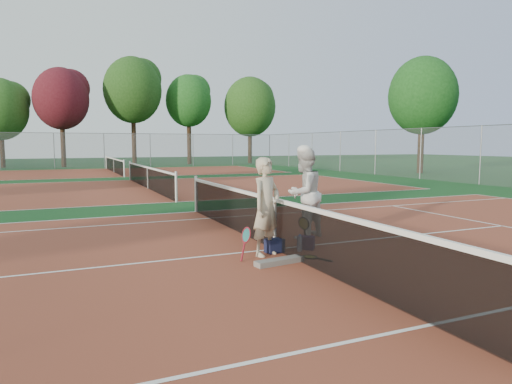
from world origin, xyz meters
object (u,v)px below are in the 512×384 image
at_px(net_main, 275,224).
at_px(player_b, 304,193).
at_px(sports_bag_purple, 306,243).
at_px(water_bottle, 300,244).
at_px(sports_bag_navy, 274,246).
at_px(racket_red, 246,244).
at_px(racket_black_held, 304,231).
at_px(racket_spare, 310,257).
at_px(player_a, 266,207).

bearing_deg(net_main, player_b, 35.42).
xyz_separation_m(sports_bag_purple, water_bottle, (-0.21, -0.13, 0.02)).
height_order(sports_bag_navy, water_bottle, water_bottle).
height_order(racket_red, water_bottle, racket_red).
bearing_deg(racket_black_held, racket_spare, 30.98).
xyz_separation_m(racket_red, racket_spare, (1.13, -0.30, -0.28)).
distance_m(player_a, racket_spare, 1.22).
bearing_deg(racket_red, water_bottle, -4.93).
bearing_deg(net_main, water_bottle, -43.72).
relative_size(player_a, racket_red, 3.10).
xyz_separation_m(racket_red, sports_bag_navy, (0.72, 0.34, -0.16)).
xyz_separation_m(net_main, sports_bag_purple, (0.58, -0.22, -0.38)).
bearing_deg(net_main, sports_bag_purple, -20.60).
height_order(racket_black_held, sports_bag_purple, racket_black_held).
bearing_deg(net_main, racket_spare, -71.17).
height_order(player_b, sports_bag_purple, player_b).
height_order(player_b, sports_bag_navy, player_b).
height_order(racket_spare, sports_bag_navy, sports_bag_navy).
height_order(net_main, water_bottle, net_main).
relative_size(player_a, racket_spare, 3.04).
height_order(player_a, racket_spare, player_a).
bearing_deg(racket_black_held, sports_bag_navy, -14.43).
distance_m(sports_bag_navy, water_bottle, 0.50).
relative_size(player_b, racket_spare, 3.31).
relative_size(racket_black_held, water_bottle, 1.94).
height_order(racket_red, racket_spare, racket_red).
xyz_separation_m(racket_spare, sports_bag_purple, (0.29, 0.64, 0.12)).
height_order(player_a, sports_bag_navy, player_a).
bearing_deg(racket_black_held, water_bottle, 16.99).
relative_size(net_main, sports_bag_purple, 34.27).
relative_size(player_b, racket_black_held, 3.40).
relative_size(racket_red, sports_bag_purple, 1.84).
bearing_deg(racket_black_held, sports_bag_purple, 32.78).
distance_m(racket_red, sports_bag_purple, 1.47).
bearing_deg(sports_bag_purple, racket_black_held, 68.64).
distance_m(racket_black_held, water_bottle, 0.57).
xyz_separation_m(player_a, racket_red, (-0.49, -0.21, -0.62)).
distance_m(racket_red, sports_bag_navy, 0.81).
xyz_separation_m(player_b, sports_bag_navy, (-1.21, -1.00, -0.86)).
distance_m(sports_bag_navy, sports_bag_purple, 0.70).
bearing_deg(water_bottle, net_main, 136.28).
relative_size(net_main, water_bottle, 36.60).
distance_m(net_main, sports_bag_purple, 0.73).
bearing_deg(racket_spare, sports_bag_navy, 7.76).
bearing_deg(sports_bag_purple, water_bottle, -148.44).
bearing_deg(player_a, water_bottle, -26.79).
xyz_separation_m(sports_bag_navy, sports_bag_purple, (0.70, 0.01, -0.00)).
bearing_deg(water_bottle, racket_spare, -98.03).
height_order(player_b, water_bottle, player_b).
bearing_deg(racket_black_held, player_b, -155.47).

